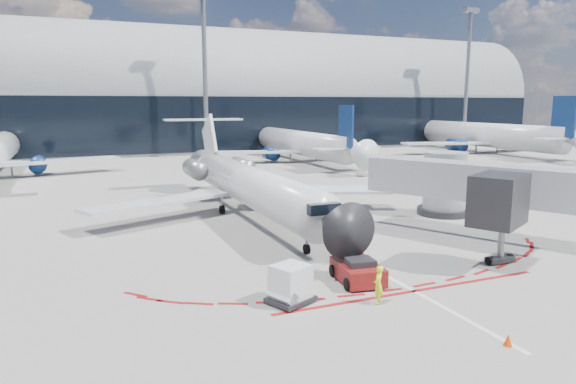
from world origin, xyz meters
name	(u,v)px	position (x,y,z in m)	size (l,w,h in m)	color
ground	(308,233)	(0.00, 0.00, 0.00)	(260.00, 260.00, 0.00)	gray
apron_centerline	(296,226)	(0.00, 2.00, 0.01)	(0.25, 40.00, 0.01)	silver
apron_stop_bar	(414,291)	(0.00, -11.50, 0.01)	(14.00, 0.25, 0.01)	maroon
terminal_building	(155,102)	(0.00, 64.97, 8.52)	(150.00, 24.15, 24.00)	#929698
jet_bridge	(460,186)	(9.79, -3.01, 3.01)	(10.03, 15.20, 4.90)	#93979B
light_mast_centre	(205,76)	(5.00, 48.00, 12.50)	(0.70, 0.70, 25.00)	slate
light_mast_east	(467,81)	(55.00, 48.00, 12.50)	(0.70, 0.70, 25.00)	slate
regional_jet	(247,183)	(-2.09, 6.59, 2.50)	(24.21, 29.86, 7.48)	silver
pushback_tug	(358,271)	(-1.75, -9.39, 0.54)	(2.34, 4.77, 1.22)	#5A0F0C
ramp_worker	(378,285)	(-2.33, -12.11, 0.84)	(0.61, 0.40, 1.68)	#ECFF1A
uld_container	(291,284)	(-5.75, -10.59, 0.83)	(2.25, 2.11, 1.69)	black
safety_cone_left	(272,280)	(-5.71, -8.22, 0.23)	(0.33, 0.33, 0.46)	#E43D04
safety_cone_right	(508,340)	(-0.19, -17.20, 0.22)	(0.31, 0.31, 0.44)	#E43D04
bg_airliner_2	(301,126)	(16.98, 39.26, 5.13)	(31.69, 33.55, 10.25)	silver
bg_airliner_3	(484,118)	(51.52, 39.28, 5.91)	(36.53, 38.68, 11.82)	silver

